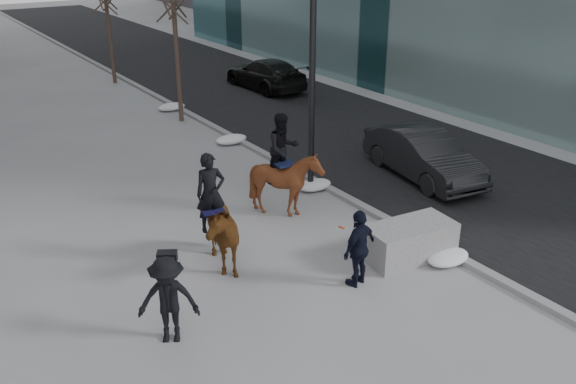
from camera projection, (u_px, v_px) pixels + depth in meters
ground at (317, 270)px, 13.83m from camera, size 120.00×120.00×0.00m
road at (310, 117)px, 25.02m from camera, size 8.00×90.00×0.01m
curb at (224, 132)px, 22.95m from camera, size 0.25×90.00×0.12m
planter at (409, 241)px, 14.22m from camera, size 2.21×1.28×0.85m
car_near at (423, 154)px, 18.70m from camera, size 2.28×4.72×1.49m
car_far at (265, 74)px, 29.13m from camera, size 2.15×5.00×1.43m
tree_near at (177, 55)px, 23.46m from camera, size 1.20×1.20×5.30m
tree_far at (110, 35)px, 29.55m from camera, size 1.20×1.20×4.72m
mounted_left at (215, 226)px, 13.64m from camera, size 1.34×2.21×2.67m
mounted_right at (285, 176)px, 16.11m from camera, size 1.61×1.77×2.78m
feeder at (359, 248)px, 12.96m from camera, size 1.11×0.99×1.75m
camera_crew at (168, 300)px, 11.14m from camera, size 1.31×1.14×1.75m
lamppost at (310, 15)px, 16.21m from camera, size 0.25×1.67×9.09m
snow_piles at (261, 155)px, 20.35m from camera, size 1.19×16.24×0.30m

